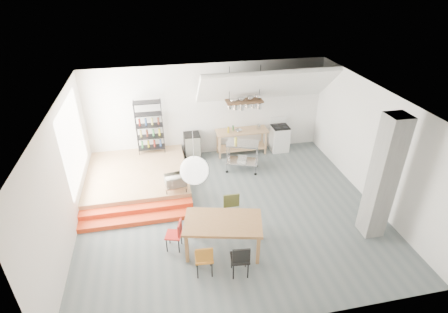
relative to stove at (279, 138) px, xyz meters
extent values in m
plane|color=#556062|center=(-2.50, -3.16, -0.48)|extent=(8.00, 8.00, 0.00)
cube|color=silver|center=(-2.50, 0.34, 1.12)|extent=(8.00, 0.04, 3.20)
cube|color=silver|center=(-6.50, -3.16, 1.12)|extent=(0.04, 7.00, 3.20)
cube|color=silver|center=(1.50, -3.16, 1.12)|extent=(0.04, 7.00, 3.20)
cube|color=white|center=(-2.50, -3.16, 2.72)|extent=(8.00, 7.00, 0.02)
cube|color=white|center=(-0.70, -0.26, 2.07)|extent=(4.40, 1.44, 1.32)
cube|color=white|center=(-6.48, -1.66, 1.32)|extent=(0.02, 2.50, 2.20)
cube|color=#A78453|center=(-5.00, -1.16, -0.28)|extent=(3.00, 3.00, 0.40)
cube|color=red|center=(-5.00, -3.11, -0.41)|extent=(3.00, 0.35, 0.13)
cube|color=red|center=(-5.00, -2.76, -0.35)|extent=(3.00, 0.35, 0.27)
cube|color=slate|center=(0.80, -4.66, 1.12)|extent=(0.50, 0.50, 3.20)
cube|color=#A78453|center=(-1.40, -0.01, 0.40)|extent=(1.80, 0.60, 0.06)
cube|color=#A78453|center=(-1.40, -0.01, -0.23)|extent=(1.70, 0.55, 0.04)
cube|color=#A78453|center=(-0.58, 0.21, -0.05)|extent=(0.06, 0.06, 0.86)
cube|color=#A78453|center=(-2.22, 0.21, -0.05)|extent=(0.06, 0.06, 0.86)
cube|color=#A78453|center=(-0.58, -0.23, -0.05)|extent=(0.06, 0.06, 0.86)
cube|color=#A78453|center=(-2.22, -0.23, -0.05)|extent=(0.06, 0.06, 0.86)
cube|color=white|center=(0.00, -0.01, -0.03)|extent=(0.60, 0.60, 0.90)
cube|color=black|center=(0.00, -0.01, 0.44)|extent=(0.58, 0.58, 0.03)
cube|color=white|center=(0.00, 0.27, 0.57)|extent=(0.60, 0.05, 0.25)
cylinder|color=black|center=(0.14, 0.13, 0.46)|extent=(0.18, 0.18, 0.02)
cylinder|color=black|center=(-0.14, 0.13, 0.46)|extent=(0.18, 0.18, 0.02)
cylinder|color=black|center=(0.14, -0.15, 0.46)|extent=(0.18, 0.18, 0.02)
cylinder|color=black|center=(-0.14, -0.15, 0.46)|extent=(0.18, 0.18, 0.02)
cube|color=#3F2A19|center=(-1.40, -0.21, 1.57)|extent=(1.20, 0.50, 0.05)
cylinder|color=black|center=(-1.90, -0.21, 2.14)|extent=(0.02, 0.02, 1.15)
cylinder|color=black|center=(-0.90, -0.21, 2.14)|extent=(0.02, 0.02, 1.15)
cylinder|color=silver|center=(-1.90, -0.26, 1.43)|extent=(0.16, 0.16, 0.12)
cylinder|color=silver|center=(-1.70, -0.26, 1.41)|extent=(0.20, 0.20, 0.16)
cylinder|color=silver|center=(-1.50, -0.26, 1.39)|extent=(0.16, 0.16, 0.20)
cylinder|color=silver|center=(-1.30, -0.26, 1.43)|extent=(0.20, 0.20, 0.12)
cylinder|color=silver|center=(-1.10, -0.26, 1.41)|extent=(0.16, 0.16, 0.16)
cylinder|color=silver|center=(-0.90, -0.26, 1.39)|extent=(0.20, 0.20, 0.20)
cylinder|color=black|center=(-4.08, 0.22, 0.82)|extent=(0.02, 0.02, 1.80)
cylinder|color=black|center=(-4.92, 0.22, 0.82)|extent=(0.02, 0.02, 1.80)
cylinder|color=black|center=(-4.08, -0.14, 0.82)|extent=(0.02, 0.02, 1.80)
cylinder|color=black|center=(-4.92, -0.14, 0.82)|extent=(0.02, 0.02, 1.80)
cube|color=black|center=(-4.50, 0.04, 0.07)|extent=(0.88, 0.38, 0.02)
cube|color=black|center=(-4.50, 0.04, 0.47)|extent=(0.88, 0.38, 0.02)
cube|color=black|center=(-4.50, 0.04, 0.87)|extent=(0.88, 0.38, 0.02)
cube|color=black|center=(-4.50, 0.04, 1.27)|extent=(0.88, 0.38, 0.02)
cube|color=black|center=(-4.50, 0.04, 1.67)|extent=(0.88, 0.38, 0.03)
cylinder|color=#368746|center=(-4.50, 0.04, 0.21)|extent=(0.07, 0.07, 0.24)
cylinder|color=#A4971B|center=(-4.50, 0.04, 0.61)|extent=(0.07, 0.07, 0.24)
cylinder|color=maroon|center=(-4.50, 0.04, 1.01)|extent=(0.07, 0.07, 0.24)
cube|color=#A78453|center=(-3.90, -2.41, 0.07)|extent=(0.60, 0.40, 0.03)
cylinder|color=black|center=(-3.63, -2.24, -0.01)|extent=(0.02, 0.02, 0.13)
cylinder|color=black|center=(-4.17, -2.24, -0.01)|extent=(0.02, 0.02, 0.13)
cylinder|color=black|center=(-3.63, -2.58, -0.01)|extent=(0.02, 0.02, 0.13)
cylinder|color=black|center=(-4.17, -2.58, -0.01)|extent=(0.02, 0.02, 0.13)
sphere|color=white|center=(-3.57, -4.39, 1.72)|extent=(0.60, 0.60, 0.60)
cube|color=olive|center=(-2.99, -4.53, 0.33)|extent=(1.96, 1.38, 0.07)
cube|color=olive|center=(-2.11, -4.30, -0.09)|extent=(0.09, 0.09, 0.78)
cube|color=olive|center=(-3.67, -3.93, -0.09)|extent=(0.09, 0.09, 0.78)
cube|color=olive|center=(-2.31, -5.12, -0.09)|extent=(0.09, 0.09, 0.78)
cube|color=olive|center=(-3.86, -4.75, -0.09)|extent=(0.09, 0.09, 0.78)
cube|color=#A7651C|center=(-3.53, -5.14, -0.04)|extent=(0.42, 0.42, 0.04)
cube|color=#A7651C|center=(-3.54, -5.31, 0.20)|extent=(0.37, 0.06, 0.34)
cylinder|color=black|center=(-3.70, -5.28, -0.27)|extent=(0.03, 0.03, 0.43)
cylinder|color=black|center=(-3.39, -5.31, -0.27)|extent=(0.03, 0.03, 0.43)
cylinder|color=black|center=(-3.68, -4.97, -0.27)|extent=(0.03, 0.03, 0.43)
cylinder|color=black|center=(-3.36, -4.99, -0.27)|extent=(0.03, 0.03, 0.43)
cube|color=black|center=(-2.78, -5.32, -0.04)|extent=(0.43, 0.43, 0.04)
cube|color=black|center=(-2.79, -5.50, 0.21)|extent=(0.38, 0.08, 0.35)
cylinder|color=black|center=(-2.95, -5.46, -0.26)|extent=(0.03, 0.03, 0.43)
cylinder|color=black|center=(-2.63, -5.49, -0.26)|extent=(0.03, 0.03, 0.43)
cylinder|color=black|center=(-2.92, -5.15, -0.26)|extent=(0.03, 0.03, 0.43)
cylinder|color=black|center=(-2.60, -5.18, -0.26)|extent=(0.03, 0.03, 0.43)
cube|color=brown|center=(-2.60, -3.88, 0.00)|extent=(0.44, 0.44, 0.04)
cube|color=brown|center=(-2.60, -3.68, 0.27)|extent=(0.41, 0.05, 0.38)
cylinder|color=black|center=(-2.43, -3.71, -0.24)|extent=(0.03, 0.03, 0.47)
cylinder|color=black|center=(-2.77, -3.70, -0.24)|extent=(0.03, 0.03, 0.47)
cylinder|color=black|center=(-2.44, -4.05, -0.24)|extent=(0.03, 0.03, 0.47)
cylinder|color=black|center=(-2.78, -4.04, -0.24)|extent=(0.03, 0.03, 0.47)
cube|color=red|center=(-4.12, -4.26, -0.07)|extent=(0.45, 0.45, 0.04)
cube|color=red|center=(-3.96, -4.30, 0.15)|extent=(0.13, 0.34, 0.32)
cylinder|color=black|center=(-4.02, -4.44, -0.28)|extent=(0.03, 0.03, 0.40)
cylinder|color=black|center=(-3.94, -4.16, -0.28)|extent=(0.03, 0.03, 0.40)
cylinder|color=black|center=(-4.30, -4.35, -0.28)|extent=(0.03, 0.03, 0.40)
cylinder|color=black|center=(-4.22, -4.08, -0.28)|extent=(0.03, 0.03, 0.40)
cube|color=silver|center=(-1.66, -1.12, 0.50)|extent=(1.13, 0.87, 0.04)
cube|color=silver|center=(-1.66, -1.12, -0.15)|extent=(1.13, 0.87, 0.03)
cylinder|color=silver|center=(-1.13, -1.05, 0.02)|extent=(0.03, 0.03, 0.96)
sphere|color=black|center=(-1.13, -1.05, -0.44)|extent=(0.09, 0.09, 0.09)
cylinder|color=silver|center=(-2.01, -0.73, 0.02)|extent=(0.03, 0.03, 0.96)
sphere|color=black|center=(-2.01, -0.73, -0.44)|extent=(0.09, 0.09, 0.09)
cylinder|color=silver|center=(-1.31, -1.51, 0.02)|extent=(0.03, 0.03, 0.96)
sphere|color=black|center=(-1.31, -1.51, -0.44)|extent=(0.09, 0.09, 0.09)
cylinder|color=silver|center=(-2.18, -1.18, 0.02)|extent=(0.03, 0.03, 0.96)
sphere|color=black|center=(-2.18, -1.18, -0.44)|extent=(0.09, 0.09, 0.09)
cube|color=black|center=(-3.14, 0.04, -0.03)|extent=(0.53, 0.53, 0.91)
imported|color=beige|center=(-3.90, -2.41, 0.24)|extent=(0.63, 0.47, 0.32)
imported|color=silver|center=(-1.53, -0.06, 0.46)|extent=(0.30, 0.30, 0.06)
camera|label=1|loc=(-4.21, -10.61, 5.56)|focal=28.00mm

